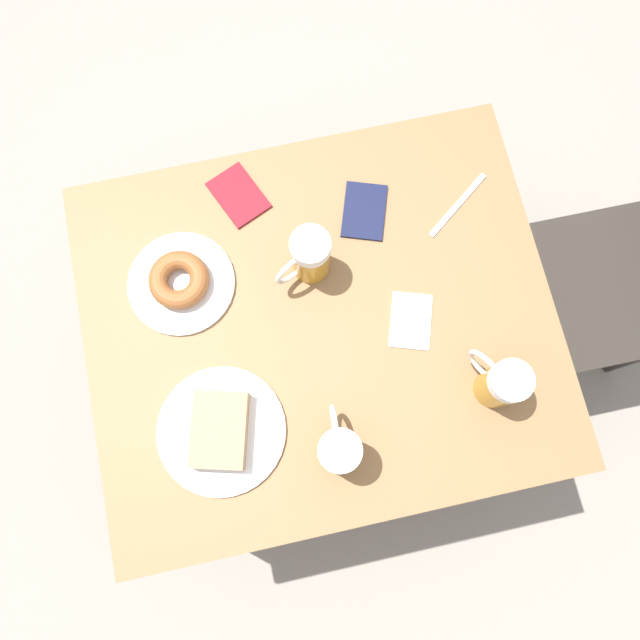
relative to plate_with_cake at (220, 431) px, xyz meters
name	(u,v)px	position (x,y,z in m)	size (l,w,h in m)	color
ground_plane	(320,373)	(-0.17, 0.24, -0.76)	(8.00, 8.00, 0.00)	gray
table	(320,329)	(-0.17, 0.24, -0.08)	(0.81, 0.96, 0.75)	olive
plate_with_cake	(220,431)	(0.00, 0.00, 0.00)	(0.25, 0.25, 0.05)	silver
plate_with_donut	(180,282)	(-0.31, -0.03, 0.00)	(0.22, 0.22, 0.05)	silver
beer_mug_left	(309,256)	(-0.29, 0.24, 0.05)	(0.08, 0.12, 0.14)	#C68C23
beer_mug_center	(339,449)	(0.08, 0.21, 0.05)	(0.13, 0.08, 0.14)	#C68C23
beer_mug_right	(501,383)	(0.03, 0.54, 0.05)	(0.12, 0.09, 0.14)	#C68C23
napkin_folded	(411,321)	(-0.14, 0.42, -0.02)	(0.14, 0.11, 0.00)	white
fork	(458,205)	(-0.36, 0.58, -0.02)	(0.12, 0.15, 0.00)	silver
passport_near_edge	(364,211)	(-0.39, 0.38, -0.01)	(0.15, 0.12, 0.01)	#141938
passport_far_edge	(239,195)	(-0.48, 0.12, -0.01)	(0.15, 0.13, 0.01)	maroon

